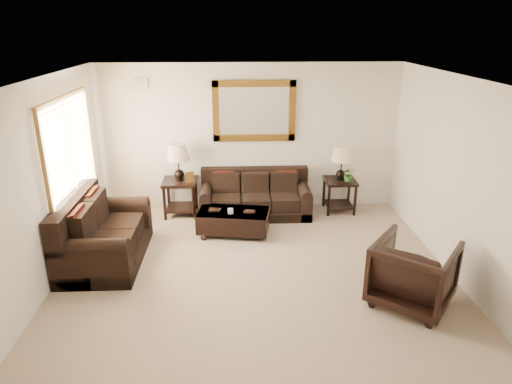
{
  "coord_description": "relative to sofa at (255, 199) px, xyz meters",
  "views": [
    {
      "loc": [
        -0.27,
        -5.73,
        3.34
      ],
      "look_at": [
        0.03,
        0.6,
        0.99
      ],
      "focal_mm": 32.0,
      "sensor_mm": 36.0,
      "label": 1
    }
  ],
  "objects": [
    {
      "name": "room",
      "position": [
        -0.09,
        -2.11,
        1.05
      ],
      "size": [
        5.51,
        5.01,
        2.71
      ],
      "color": "tan",
      "rests_on": "ground"
    },
    {
      "name": "window",
      "position": [
        -2.79,
        -1.21,
        1.25
      ],
      "size": [
        0.07,
        1.96,
        1.66
      ],
      "color": "white",
      "rests_on": "room"
    },
    {
      "name": "mirror",
      "position": [
        -0.0,
        0.36,
        1.55
      ],
      "size": [
        1.5,
        0.06,
        1.1
      ],
      "color": "#4A2A0E",
      "rests_on": "room"
    },
    {
      "name": "air_vent",
      "position": [
        -1.99,
        0.37,
        2.05
      ],
      "size": [
        0.25,
        0.02,
        0.18
      ],
      "primitive_type": "cube",
      "color": "#999999",
      "rests_on": "room"
    },
    {
      "name": "sofa",
      "position": [
        0.0,
        0.0,
        0.0
      ],
      "size": [
        1.99,
        0.86,
        0.81
      ],
      "color": "black",
      "rests_on": "room"
    },
    {
      "name": "loveseat",
      "position": [
        -2.36,
        -1.65,
        0.07
      ],
      "size": [
        1.05,
        1.77,
        0.99
      ],
      "rotation": [
        0.0,
        0.0,
        1.57
      ],
      "color": "black",
      "rests_on": "room"
    },
    {
      "name": "end_table_left",
      "position": [
        -1.37,
        0.05,
        0.57
      ],
      "size": [
        0.61,
        0.61,
        1.33
      ],
      "color": "black",
      "rests_on": "room"
    },
    {
      "name": "end_table_right",
      "position": [
        1.58,
        0.07,
        0.52
      ],
      "size": [
        0.57,
        0.57,
        1.25
      ],
      "color": "black",
      "rests_on": "room"
    },
    {
      "name": "coffee_table",
      "position": [
        -0.4,
        -0.84,
        -0.05
      ],
      "size": [
        1.27,
        0.82,
        0.5
      ],
      "rotation": [
        0.0,
        0.0,
        -0.16
      ],
      "color": "black",
      "rests_on": "room"
    },
    {
      "name": "armchair",
      "position": [
        1.83,
        -2.98,
        0.17
      ],
      "size": [
        1.24,
        1.23,
        0.94
      ],
      "primitive_type": "imported",
      "rotation": [
        0.0,
        0.0,
        2.47
      ],
      "color": "black",
      "rests_on": "floor"
    },
    {
      "name": "potted_plant",
      "position": [
        1.71,
        -0.03,
        0.43
      ],
      "size": [
        0.28,
        0.31,
        0.21
      ],
      "primitive_type": "imported",
      "rotation": [
        0.0,
        0.0,
        -0.15
      ],
      "color": "#26521C",
      "rests_on": "end_table_right"
    }
  ]
}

